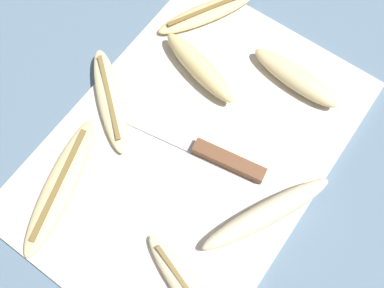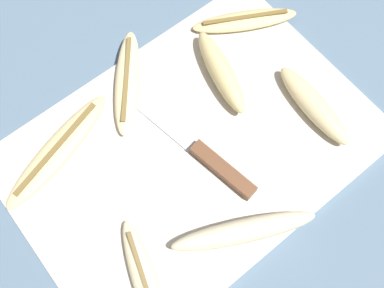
{
  "view_description": "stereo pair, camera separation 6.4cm",
  "coord_description": "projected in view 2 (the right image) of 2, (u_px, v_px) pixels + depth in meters",
  "views": [
    {
      "loc": [
        -0.19,
        -0.14,
        0.62
      ],
      "look_at": [
        0.0,
        0.0,
        0.02
      ],
      "focal_mm": 42.0,
      "sensor_mm": 36.0,
      "label": 1
    },
    {
      "loc": [
        -0.15,
        -0.18,
        0.62
      ],
      "look_at": [
        0.0,
        0.0,
        0.02
      ],
      "focal_mm": 42.0,
      "sensor_mm": 36.0,
      "label": 2
    }
  ],
  "objects": [
    {
      "name": "banana_golden_short",
      "position": [
        221.0,
        71.0,
        0.68
      ],
      "size": [
        0.07,
        0.15,
        0.04
      ],
      "rotation": [
        0.0,
        0.0,
        6.02
      ],
      "color": "#EDD689",
      "rests_on": "cutting_board"
    },
    {
      "name": "cutting_board",
      "position": [
        192.0,
        148.0,
        0.66
      ],
      "size": [
        0.52,
        0.36,
        0.01
      ],
      "color": "beige",
      "rests_on": "ground_plane"
    },
    {
      "name": "banana_soft_right",
      "position": [
        127.0,
        81.0,
        0.68
      ],
      "size": [
        0.14,
        0.16,
        0.02
      ],
      "rotation": [
        0.0,
        0.0,
        5.6
      ],
      "color": "beige",
      "rests_on": "cutting_board"
    },
    {
      "name": "banana_bright_far",
      "position": [
        244.0,
        231.0,
        0.59
      ],
      "size": [
        0.19,
        0.12,
        0.04
      ],
      "rotation": [
        0.0,
        0.0,
        4.25
      ],
      "color": "beige",
      "rests_on": "cutting_board"
    },
    {
      "name": "ground_plane",
      "position": [
        192.0,
        149.0,
        0.66
      ],
      "size": [
        4.0,
        4.0,
        0.0
      ],
      "primitive_type": "plane",
      "color": "slate"
    },
    {
      "name": "banana_spotted_left",
      "position": [
        245.0,
        21.0,
        0.72
      ],
      "size": [
        0.17,
        0.11,
        0.02
      ],
      "rotation": [
        0.0,
        0.0,
        1.07
      ],
      "color": "#DBC684",
      "rests_on": "cutting_board"
    },
    {
      "name": "banana_ripe_center",
      "position": [
        313.0,
        105.0,
        0.66
      ],
      "size": [
        0.05,
        0.15,
        0.03
      ],
      "rotation": [
        0.0,
        0.0,
        6.2
      ],
      "color": "beige",
      "rests_on": "cutting_board"
    },
    {
      "name": "banana_cream_curved",
      "position": [
        147.0,
        288.0,
        0.57
      ],
      "size": [
        0.09,
        0.18,
        0.02
      ],
      "rotation": [
        0.0,
        0.0,
        5.96
      ],
      "color": "beige",
      "rests_on": "cutting_board"
    },
    {
      "name": "knife",
      "position": [
        212.0,
        161.0,
        0.64
      ],
      "size": [
        0.06,
        0.23,
        0.02
      ],
      "rotation": [
        0.0,
        0.0,
        0.17
      ],
      "color": "brown",
      "rests_on": "cutting_board"
    },
    {
      "name": "banana_mellow_near",
      "position": [
        58.0,
        150.0,
        0.64
      ],
      "size": [
        0.21,
        0.1,
        0.02
      ],
      "rotation": [
        0.0,
        0.0,
        1.86
      ],
      "color": "beige",
      "rests_on": "cutting_board"
    }
  ]
}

